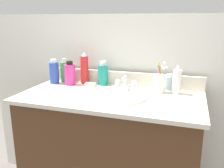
# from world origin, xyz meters

# --- Properties ---
(vanity_cabinet) EXTENTS (1.02, 0.48, 0.81)m
(vanity_cabinet) POSITION_xyz_m (0.00, 0.00, 0.41)
(vanity_cabinet) COLOR #4C2D19
(vanity_cabinet) RESTS_ON ground_plane
(countertop) EXTENTS (1.06, 0.52, 0.02)m
(countertop) POSITION_xyz_m (0.00, 0.00, 0.82)
(countertop) COLOR beige
(countertop) RESTS_ON vanity_cabinet
(backsplash) EXTENTS (1.06, 0.02, 0.09)m
(backsplash) POSITION_xyz_m (0.00, 0.25, 0.88)
(backsplash) COLOR beige
(backsplash) RESTS_ON countertop
(back_wall) EXTENTS (2.16, 0.04, 1.30)m
(back_wall) POSITION_xyz_m (0.00, 0.31, 0.65)
(back_wall) COLOR silver
(back_wall) RESTS_ON ground_plane
(sink_basin) EXTENTS (0.35, 0.35, 0.11)m
(sink_basin) POSITION_xyz_m (0.04, -0.01, 0.81)
(sink_basin) COLOR white
(sink_basin) RESTS_ON countertop
(faucet) EXTENTS (0.16, 0.10, 0.08)m
(faucet) POSITION_xyz_m (0.04, 0.18, 0.86)
(faucet) COLOR silver
(faucet) RESTS_ON countertop
(bottle_lotion_white) EXTENTS (0.05, 0.05, 0.17)m
(bottle_lotion_white) POSITION_xyz_m (0.36, 0.16, 0.92)
(bottle_lotion_white) COLOR white
(bottle_lotion_white) RESTS_ON countertop
(bottle_gel_clear) EXTENTS (0.05, 0.05, 0.10)m
(bottle_gel_clear) POSITION_xyz_m (0.31, 0.22, 0.88)
(bottle_gel_clear) COLOR silver
(bottle_gel_clear) RESTS_ON countertop
(bottle_soap_pink) EXTENTS (0.07, 0.07, 0.16)m
(bottle_soap_pink) POSITION_xyz_m (-0.33, 0.15, 0.91)
(bottle_soap_pink) COLOR #D8338C
(bottle_soap_pink) RESTS_ON countertop
(bottle_spray_red) EXTENTS (0.05, 0.05, 0.22)m
(bottle_spray_red) POSITION_xyz_m (-0.25, 0.21, 0.94)
(bottle_spray_red) COLOR red
(bottle_spray_red) RESTS_ON countertop
(bottle_mouthwash_teal) EXTENTS (0.07, 0.07, 0.16)m
(bottle_mouthwash_teal) POSITION_xyz_m (-0.12, 0.21, 0.91)
(bottle_mouthwash_teal) COLOR teal
(bottle_mouthwash_teal) RESTS_ON countertop
(bottle_toner_green) EXTENTS (0.06, 0.06, 0.17)m
(bottle_toner_green) POSITION_xyz_m (-0.41, 0.21, 0.91)
(bottle_toner_green) COLOR #4C9E4C
(bottle_toner_green) RESTS_ON countertop
(bottle_shampoo_blue) EXTENTS (0.06, 0.06, 0.17)m
(bottle_shampoo_blue) POSITION_xyz_m (-0.45, 0.15, 0.91)
(bottle_shampoo_blue) COLOR #2D4CB2
(bottle_shampoo_blue) RESTS_ON countertop
(cup_white_ceramic) EXTENTS (0.07, 0.08, 0.19)m
(cup_white_ceramic) POSITION_xyz_m (0.26, 0.15, 0.89)
(cup_white_ceramic) COLOR white
(cup_white_ceramic) RESTS_ON countertop
(soap_bar) EXTENTS (0.06, 0.04, 0.02)m
(soap_bar) POSITION_xyz_m (-0.18, 0.14, 0.85)
(soap_bar) COLOR white
(soap_bar) RESTS_ON countertop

